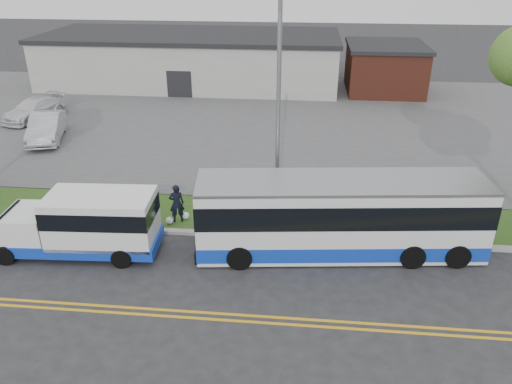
# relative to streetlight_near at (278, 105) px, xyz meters

# --- Properties ---
(ground) EXTENTS (140.00, 140.00, 0.00)m
(ground) POSITION_rel_streetlight_near_xyz_m (-3.00, -2.73, -5.23)
(ground) COLOR #28282B
(ground) RESTS_ON ground
(lane_line_north) EXTENTS (70.00, 0.12, 0.01)m
(lane_line_north) POSITION_rel_streetlight_near_xyz_m (-3.00, -6.58, -5.23)
(lane_line_north) COLOR gold
(lane_line_north) RESTS_ON ground
(lane_line_south) EXTENTS (70.00, 0.12, 0.01)m
(lane_line_south) POSITION_rel_streetlight_near_xyz_m (-3.00, -6.88, -5.23)
(lane_line_south) COLOR gold
(lane_line_south) RESTS_ON ground
(curb) EXTENTS (80.00, 0.30, 0.15)m
(curb) POSITION_rel_streetlight_near_xyz_m (-3.00, -1.63, -5.16)
(curb) COLOR #9E9B93
(curb) RESTS_ON ground
(verge) EXTENTS (80.00, 3.30, 0.10)m
(verge) POSITION_rel_streetlight_near_xyz_m (-3.00, 0.17, -5.18)
(verge) COLOR #2D4A18
(verge) RESTS_ON ground
(parking_lot) EXTENTS (80.00, 25.00, 0.10)m
(parking_lot) POSITION_rel_streetlight_near_xyz_m (-3.00, 14.27, -5.18)
(parking_lot) COLOR #4C4C4F
(parking_lot) RESTS_ON ground
(commercial_building) EXTENTS (25.40, 10.40, 4.35)m
(commercial_building) POSITION_rel_streetlight_near_xyz_m (-9.00, 24.27, -3.05)
(commercial_building) COLOR #9E9E99
(commercial_building) RESTS_ON ground
(brick_wing) EXTENTS (6.30, 7.30, 3.90)m
(brick_wing) POSITION_rel_streetlight_near_xyz_m (7.50, 23.27, -3.27)
(brick_wing) COLOR brown
(brick_wing) RESTS_ON ground
(streetlight_near) EXTENTS (0.35, 1.53, 9.50)m
(streetlight_near) POSITION_rel_streetlight_near_xyz_m (0.00, 0.00, 0.00)
(streetlight_near) COLOR gray
(streetlight_near) RESTS_ON verge
(shuttle_bus) EXTENTS (6.65, 2.52, 2.51)m
(shuttle_bus) POSITION_rel_streetlight_near_xyz_m (-7.14, -3.38, -3.89)
(shuttle_bus) COLOR #1139B8
(shuttle_bus) RESTS_ON ground
(transit_bus) EXTENTS (11.26, 3.75, 3.07)m
(transit_bus) POSITION_rel_streetlight_near_xyz_m (2.60, -2.31, -3.68)
(transit_bus) COLOR silver
(transit_bus) RESTS_ON ground
(pedestrian) EXTENTS (0.74, 0.59, 1.76)m
(pedestrian) POSITION_rel_streetlight_near_xyz_m (-4.25, -0.78, -4.25)
(pedestrian) COLOR black
(pedestrian) RESTS_ON verge
(parked_car_a) EXTENTS (3.11, 5.24, 1.63)m
(parked_car_a) POSITION_rel_streetlight_near_xyz_m (-14.81, 8.60, -4.32)
(parked_car_a) COLOR silver
(parked_car_a) RESTS_ON parking_lot
(parked_car_b) EXTENTS (3.34, 5.26, 1.42)m
(parked_car_b) POSITION_rel_streetlight_near_xyz_m (-17.74, 12.59, -4.42)
(parked_car_b) COLOR white
(parked_car_b) RESTS_ON parking_lot
(grocery_bag_left) EXTENTS (0.32, 0.32, 0.32)m
(grocery_bag_left) POSITION_rel_streetlight_near_xyz_m (-4.55, -1.03, -4.97)
(grocery_bag_left) COLOR white
(grocery_bag_left) RESTS_ON verge
(grocery_bag_right) EXTENTS (0.32, 0.32, 0.32)m
(grocery_bag_right) POSITION_rel_streetlight_near_xyz_m (-3.95, -0.53, -4.97)
(grocery_bag_right) COLOR white
(grocery_bag_right) RESTS_ON verge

